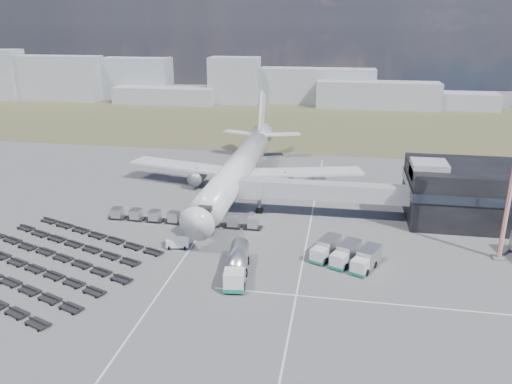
# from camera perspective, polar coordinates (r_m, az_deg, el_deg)

# --- Properties ---
(ground) EXTENTS (420.00, 420.00, 0.00)m
(ground) POSITION_cam_1_polar(r_m,az_deg,el_deg) (76.86, -6.82, -7.59)
(ground) COLOR #565659
(ground) RESTS_ON ground
(grass_strip) EXTENTS (420.00, 90.00, 0.01)m
(grass_strip) POSITION_cam_1_polar(r_m,az_deg,el_deg) (180.10, 3.27, 8.02)
(grass_strip) COLOR #4A4A2C
(grass_strip) RESTS_ON ground
(lane_markings) EXTENTS (47.12, 110.00, 0.01)m
(lane_markings) POSITION_cam_1_polar(r_m,az_deg,el_deg) (77.45, 0.82, -7.22)
(lane_markings) COLOR silver
(lane_markings) RESTS_ON ground
(terminal) EXTENTS (30.40, 16.40, 11.00)m
(terminal) POSITION_cam_1_polar(r_m,az_deg,el_deg) (97.91, 25.52, -0.13)
(terminal) COLOR black
(terminal) RESTS_ON ground
(jet_bridge) EXTENTS (30.30, 3.80, 7.05)m
(jet_bridge) POSITION_cam_1_polar(r_m,az_deg,el_deg) (90.96, 6.42, 0.17)
(jet_bridge) COLOR #939399
(jet_bridge) RESTS_ON ground
(airliner) EXTENTS (51.59, 64.53, 17.62)m
(airliner) POSITION_cam_1_polar(r_m,az_deg,el_deg) (104.25, -1.87, 2.88)
(airliner) COLOR silver
(airliner) RESTS_ON ground
(skyline) EXTENTS (310.46, 25.06, 22.04)m
(skyline) POSITION_cam_1_polar(r_m,az_deg,el_deg) (216.92, 0.98, 12.08)
(skyline) COLOR #979CA5
(skyline) RESTS_ON ground
(fuel_tanker) EXTENTS (4.08, 11.28, 3.56)m
(fuel_tanker) POSITION_cam_1_polar(r_m,az_deg,el_deg) (70.87, -2.18, -8.26)
(fuel_tanker) COLOR silver
(fuel_tanker) RESTS_ON ground
(pushback_tug) EXTENTS (3.80, 2.56, 1.55)m
(pushback_tug) POSITION_cam_1_polar(r_m,az_deg,el_deg) (80.50, -8.92, -5.80)
(pushback_tug) COLOR silver
(pushback_tug) RESTS_ON ground
(catering_truck) EXTENTS (4.52, 6.50, 2.76)m
(catering_truck) POSITION_cam_1_polar(r_m,az_deg,el_deg) (109.53, 6.88, 1.43)
(catering_truck) COLOR silver
(catering_truck) RESTS_ON ground
(service_trucks_near) EXTENTS (10.68, 9.61, 2.66)m
(service_trucks_near) POSITION_cam_1_polar(r_m,az_deg,el_deg) (75.77, 10.21, -6.96)
(service_trucks_near) COLOR silver
(service_trucks_near) RESTS_ON ground
(uld_row) EXTENTS (28.14, 2.20, 1.90)m
(uld_row) POSITION_cam_1_polar(r_m,az_deg,el_deg) (89.32, -8.29, -2.95)
(uld_row) COLOR black
(uld_row) RESTS_ON ground
(baggage_dollies) EXTENTS (37.06, 32.62, 0.74)m
(baggage_dollies) POSITION_cam_1_polar(r_m,az_deg,el_deg) (82.01, -23.76, -7.12)
(baggage_dollies) COLOR black
(baggage_dollies) RESTS_ON ground
(floodlight_mast) EXTENTS (2.31, 1.88, 24.33)m
(floodlight_mast) POSITION_cam_1_polar(r_m,az_deg,el_deg) (80.74, 27.20, 1.01)
(floodlight_mast) COLOR red
(floodlight_mast) RESTS_ON ground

